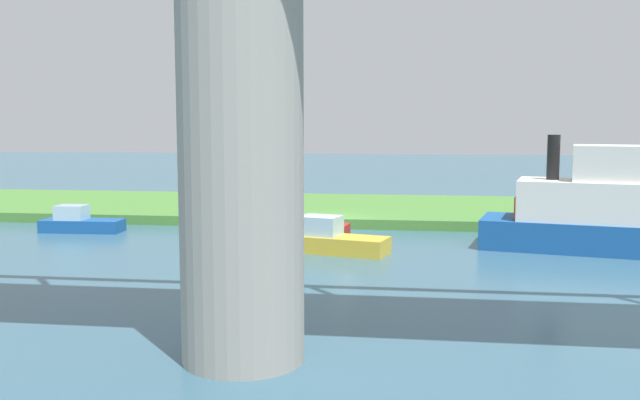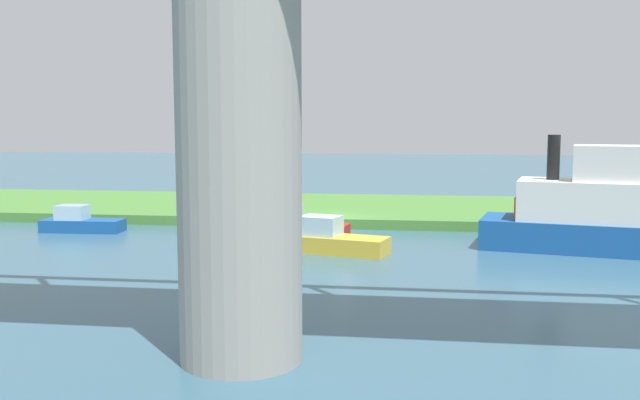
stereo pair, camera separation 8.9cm
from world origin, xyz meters
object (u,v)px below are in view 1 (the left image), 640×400
bridge_pylon (241,115)px  motorboat_red (608,209)px  person_on_bank (280,198)px  skiff_small (291,227)px  motorboat_white (330,239)px  mooring_post (258,206)px  riverboat_paddlewheel (80,222)px

bridge_pylon → motorboat_red: bridge_pylon is taller
person_on_bank → skiff_small: bearing=105.8°
bridge_pylon → motorboat_white: (-0.36, -13.03, -4.89)m
mooring_post → motorboat_red: 16.56m
riverboat_paddlewheel → skiff_small: skiff_small is taller
riverboat_paddlewheel → skiff_small: 10.50m
bridge_pylon → person_on_bank: bridge_pylon is taller
person_on_bank → motorboat_red: bearing=154.6°
motorboat_red → riverboat_paddlewheel: motorboat_red is taller
mooring_post → bridge_pylon: bearing=101.9°
person_on_bank → mooring_post: person_on_bank is taller
bridge_pylon → mooring_post: bridge_pylon is taller
bridge_pylon → motorboat_red: size_ratio=1.12×
bridge_pylon → riverboat_paddlewheel: 21.25m
bridge_pylon → mooring_post: bearing=-78.1°
person_on_bank → motorboat_red: (-14.94, 7.09, 0.55)m
person_on_bank → motorboat_red: size_ratio=0.14×
mooring_post → motorboat_red: size_ratio=0.10×
motorboat_red → motorboat_white: (11.13, 1.70, -1.23)m
skiff_small → bridge_pylon: bearing=96.3°
mooring_post → motorboat_red: bearing=161.6°
person_on_bank → motorboat_white: size_ratio=0.30×
bridge_pylon → person_on_bank: bearing=-81.0°
motorboat_red → skiff_small: (13.24, -1.09, -1.19)m
bridge_pylon → skiff_small: bridge_pylon is taller
person_on_bank → motorboat_red: motorboat_red is taller
motorboat_white → skiff_small: 3.49m
motorboat_red → skiff_small: motorboat_red is taller
riverboat_paddlewheel → person_on_bank: bearing=-149.6°
motorboat_white → bridge_pylon: bearing=88.4°
motorboat_red → riverboat_paddlewheel: size_ratio=2.50×
person_on_bank → motorboat_white: 9.60m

